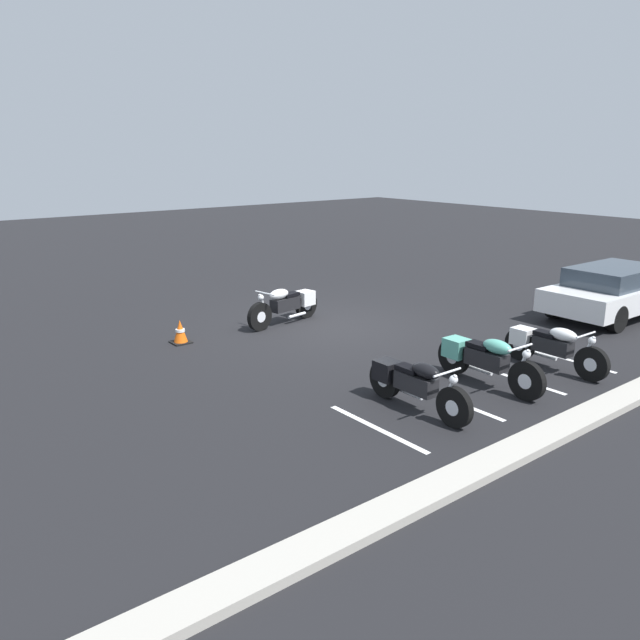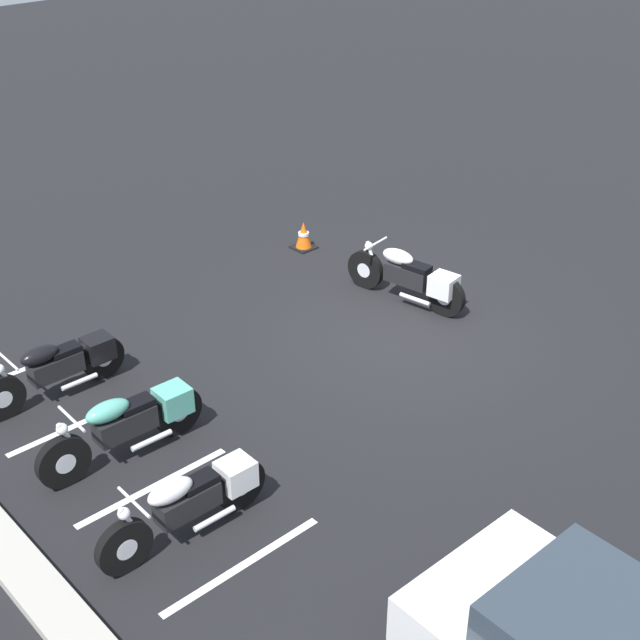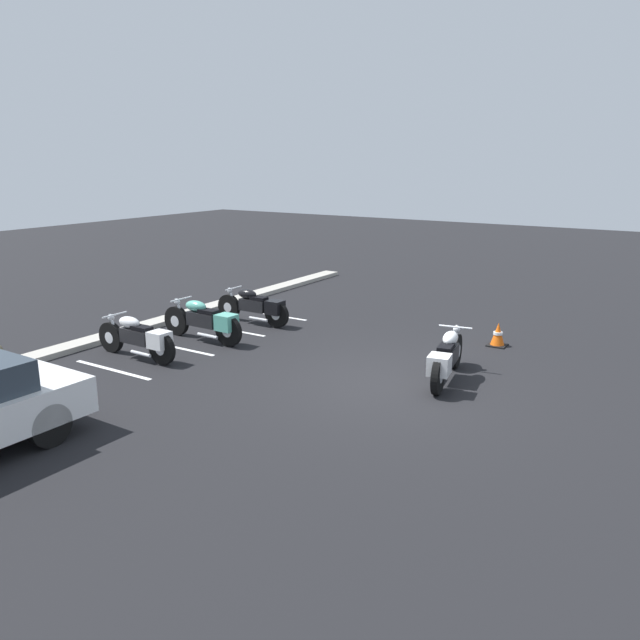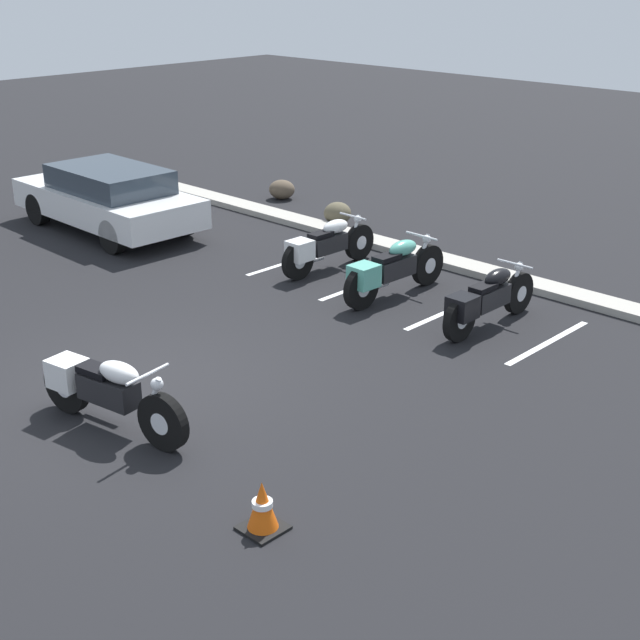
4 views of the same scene
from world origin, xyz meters
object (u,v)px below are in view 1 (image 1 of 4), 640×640
at_px(motorcycle_white_featured, 287,304).
at_px(car_white, 615,290).
at_px(parked_bike_1, 484,359).
at_px(parked_bike_2, 413,383).
at_px(traffic_cone, 180,332).
at_px(parked_bike_0, 550,346).

height_order(motorcycle_white_featured, car_white, car_white).
relative_size(parked_bike_1, parked_bike_2, 1.06).
relative_size(car_white, traffic_cone, 8.31).
xyz_separation_m(motorcycle_white_featured, parked_bike_0, (-2.06, 5.79, -0.01)).
distance_m(parked_bike_1, parked_bike_2, 1.81).
distance_m(parked_bike_2, traffic_cone, 5.80).
distance_m(parked_bike_0, car_white, 4.94).
bearing_deg(traffic_cone, motorcycle_white_featured, 177.66).
relative_size(parked_bike_2, car_white, 0.50).
relative_size(parked_bike_0, traffic_cone, 4.18).
bearing_deg(parked_bike_0, parked_bike_2, -93.42).
relative_size(motorcycle_white_featured, traffic_cone, 4.30).
distance_m(motorcycle_white_featured, car_white, 8.26).
height_order(motorcycle_white_featured, traffic_cone, motorcycle_white_featured).
distance_m(parked_bike_1, car_white, 6.56).
xyz_separation_m(parked_bike_0, traffic_cone, (4.84, -5.90, -0.21)).
xyz_separation_m(motorcycle_white_featured, parked_bike_2, (1.44, 5.53, -0.02)).
height_order(parked_bike_1, traffic_cone, parked_bike_1).
xyz_separation_m(parked_bike_0, parked_bike_1, (1.69, -0.25, 0.02)).
bearing_deg(motorcycle_white_featured, parked_bike_2, 65.97).
bearing_deg(parked_bike_2, parked_bike_1, 90.06).
xyz_separation_m(parked_bike_0, car_white, (-4.79, -1.19, 0.22)).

